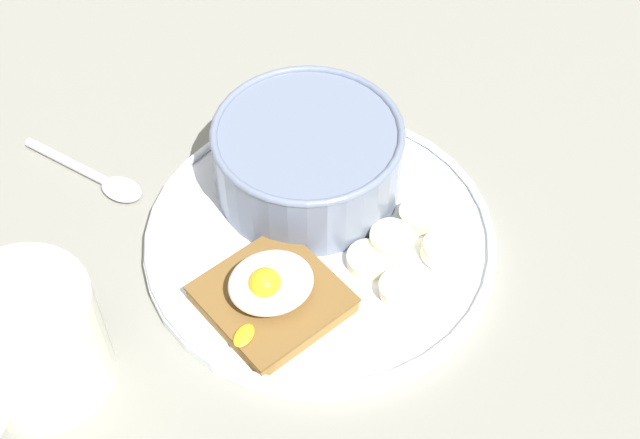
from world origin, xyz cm
name	(u,v)px	position (x,y,z in cm)	size (l,w,h in cm)	color
ground_plane	(320,253)	(0.00, 0.00, 1.00)	(120.00, 120.00, 2.00)	gray
plate	(320,238)	(0.00, 0.00, 2.80)	(26.31, 26.31, 1.60)	white
oatmeal_bowl	(308,158)	(1.15, 5.09, 6.06)	(14.45, 14.45, 6.14)	slate
toast_slice	(272,298)	(-5.45, -4.36, 3.84)	(11.00, 11.00, 1.51)	brown
poached_egg	(270,283)	(-5.56, -4.45, 5.80)	(7.06, 6.32, 3.17)	white
banana_slice_front	(391,241)	(4.47, -2.91, 3.71)	(4.48, 4.51, 1.48)	beige
banana_slice_left	(397,289)	(3.03, -6.91, 3.68)	(3.63, 3.58, 1.48)	#F6E8C0
banana_slice_back	(442,250)	(7.51, -5.09, 3.64)	(3.49, 3.39, 1.45)	#F0EDC8
banana_slice_right	(368,260)	(2.28, -3.68, 3.46)	(3.93, 3.93, 0.99)	#EFEBBD
banana_slice_inner	(416,217)	(7.16, -1.57, 3.63)	(3.56, 3.48, 1.41)	beige
coffee_mug	(31,342)	(-21.36, -3.29, 6.49)	(9.95, 11.18, 8.74)	white
spoon	(97,177)	(-13.92, 12.93, 2.40)	(8.10, 10.42, 0.80)	silver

